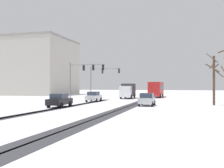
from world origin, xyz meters
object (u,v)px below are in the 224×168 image
car_silver_second (147,99)px  bus_oncoming (156,88)px  traffic_signal_far_left (101,76)px  traffic_signal_near_left (84,72)px  car_black_third (60,100)px  box_truck_delivery (128,90)px  office_building_far_left_block (24,67)px  car_white_lead (94,97)px  bare_tree_sidewalk_far (214,78)px

car_silver_second → bus_oncoming: bearing=93.2°
traffic_signal_far_left → bus_oncoming: size_ratio=0.59×
traffic_signal_near_left → traffic_signal_far_left: bearing=91.5°
car_black_third → box_truck_delivery: (3.40, 23.25, 0.82)m
traffic_signal_near_left → office_building_far_left_block: 39.36m
traffic_signal_far_left → box_truck_delivery: 6.27m
car_silver_second → car_white_lead: bearing=146.4°
car_silver_second → traffic_signal_far_left: bearing=124.6°
traffic_signal_far_left → car_black_third: bearing=-85.0°
car_black_third → bare_tree_sidewalk_far: size_ratio=0.61×
car_silver_second → car_black_third: size_ratio=0.99×
traffic_signal_far_left → car_white_lead: size_ratio=1.56×
car_black_third → box_truck_delivery: box_truck_delivery is taller
car_silver_second → bus_oncoming: (-1.42, 25.52, 1.18)m
traffic_signal_far_left → car_white_lead: traffic_signal_far_left is taller
traffic_signal_far_left → bus_oncoming: bearing=39.5°
bus_oncoming → office_building_far_left_block: office_building_far_left_block is taller
car_silver_second → box_truck_delivery: size_ratio=0.55×
car_silver_second → bare_tree_sidewalk_far: bearing=21.0°
car_black_third → bare_tree_sidewalk_far: bearing=24.1°
bus_oncoming → box_truck_delivery: bus_oncoming is taller
car_black_third → traffic_signal_near_left: bearing=98.0°
box_truck_delivery → office_building_far_left_block: (-34.46, 14.61, 6.41)m
traffic_signal_far_left → car_silver_second: (11.74, -17.03, -3.84)m
traffic_signal_far_left → office_building_far_left_block: bearing=151.3°
traffic_signal_far_left → bare_tree_sidewalk_far: bare_tree_sidewalk_far is taller
box_truck_delivery → car_black_third: bearing=-98.3°
traffic_signal_near_left → office_building_far_left_block: (-29.39, 25.97, 3.24)m
traffic_signal_near_left → car_black_third: (1.67, -11.89, -3.98)m
car_white_lead → bus_oncoming: bearing=67.2°
traffic_signal_near_left → car_white_lead: (1.98, -0.67, -3.98)m
traffic_signal_near_left → office_building_far_left_block: office_building_far_left_block is taller
traffic_signal_far_left → office_building_far_left_block: 33.36m
car_silver_second → bare_tree_sidewalk_far: size_ratio=0.60×
bus_oncoming → box_truck_delivery: 8.76m
traffic_signal_near_left → car_white_lead: traffic_signal_near_left is taller
car_white_lead → bare_tree_sidewalk_far: bearing=-9.8°
office_building_far_left_block → car_white_lead: bearing=-40.3°
car_silver_second → bare_tree_sidewalk_far: bare_tree_sidewalk_far is taller
car_black_third → bare_tree_sidewalk_far: 20.11m
box_truck_delivery → office_building_far_left_block: bearing=157.0°
bus_oncoming → bare_tree_sidewalk_far: 24.41m
bus_oncoming → bare_tree_sidewalk_far: bearing=-66.3°
office_building_far_left_block → car_black_third: bearing=-50.6°
bus_oncoming → office_building_far_left_block: bearing=169.3°
car_black_third → bus_oncoming: (8.39, 30.43, 1.18)m
traffic_signal_near_left → box_truck_delivery: bearing=66.0°
box_truck_delivery → bare_tree_sidewalk_far: 21.23m
bare_tree_sidewalk_far → office_building_far_left_block: bearing=148.9°
car_black_third → office_building_far_left_block: 49.50m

